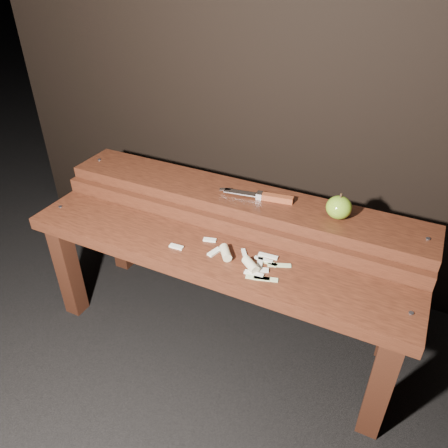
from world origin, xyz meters
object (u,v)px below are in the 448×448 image
at_px(bench_front_tier, 206,271).
at_px(knife, 268,197).
at_px(bench_rear_tier, 238,217).
at_px(apple, 339,207).

xyz_separation_m(bench_front_tier, knife, (0.09, 0.24, 0.16)).
height_order(bench_front_tier, knife, knife).
xyz_separation_m(bench_rear_tier, apple, (0.31, 0.00, 0.12)).
distance_m(apple, knife, 0.22).
relative_size(bench_front_tier, bench_rear_tier, 1.00).
bearing_deg(apple, bench_rear_tier, -179.21).
bearing_deg(knife, bench_front_tier, -111.72).
bearing_deg(bench_front_tier, apple, 36.42).
height_order(bench_front_tier, bench_rear_tier, bench_rear_tier).
distance_m(bench_rear_tier, apple, 0.34).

